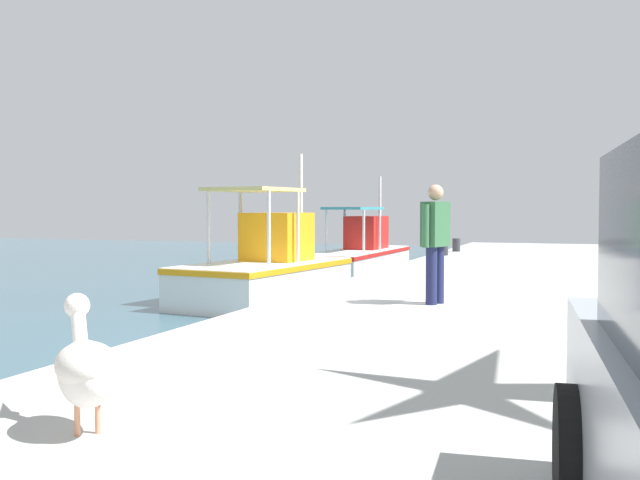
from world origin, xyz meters
name	(u,v)px	position (x,y,z in m)	size (l,w,h in m)	color
quay_pier	(637,334)	(0.00, -5.00, 0.40)	(36.00, 10.00, 0.80)	#B2B2AD
fishing_boat_second	(266,272)	(4.12, 2.58, 0.70)	(4.96, 2.76, 3.49)	white
fishing_boat_third	(360,254)	(12.08, 2.77, 0.62)	(6.44, 1.89, 3.29)	white
pelican	(86,367)	(-7.48, -1.52, 1.20)	(0.80, 0.85, 0.82)	tan
fisherman_standing	(435,238)	(-0.84, -2.31, 1.73)	(0.61, 0.37, 1.69)	#1E234C
mooring_bollard_second	(444,246)	(9.78, -0.45, 1.07)	(0.22, 0.22, 0.53)	#333338
mooring_bollard_third	(456,245)	(11.79, -0.45, 1.00)	(0.25, 0.25, 0.41)	#333338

